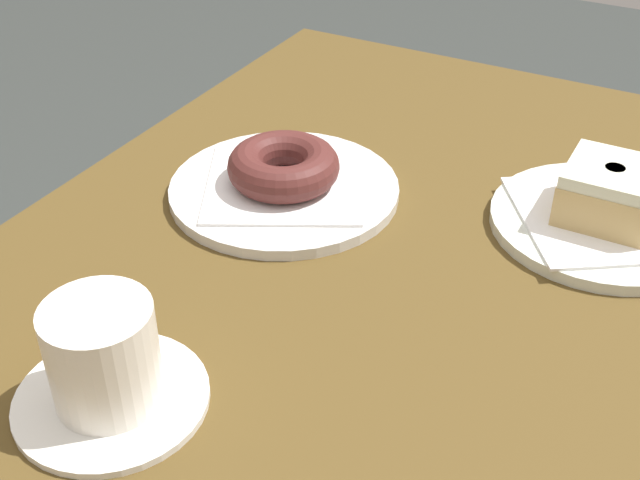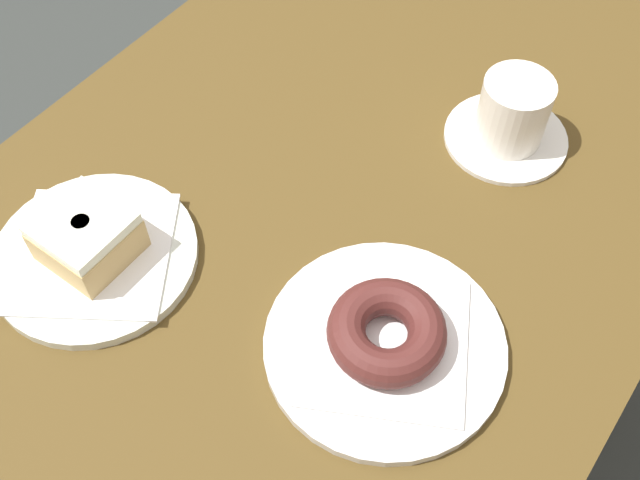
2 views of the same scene
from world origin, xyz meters
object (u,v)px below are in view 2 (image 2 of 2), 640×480
at_px(donut_glazed_square, 87,237).
at_px(coffee_cup, 512,116).
at_px(plate_glazed_square, 95,256).
at_px(donut_chocolate_ring, 387,332).
at_px(plate_chocolate_ring, 385,345).

height_order(donut_glazed_square, coffee_cup, coffee_cup).
relative_size(plate_glazed_square, donut_chocolate_ring, 1.89).
xyz_separation_m(donut_glazed_square, coffee_cup, (0.40, -0.26, -0.00)).
height_order(plate_chocolate_ring, donut_chocolate_ring, donut_chocolate_ring).
distance_m(plate_glazed_square, donut_glazed_square, 0.03).
bearing_deg(donut_glazed_square, donut_chocolate_ring, -73.00).
relative_size(donut_glazed_square, coffee_cup, 0.59).
bearing_deg(donut_chocolate_ring, coffee_cup, 6.65).
height_order(plate_glazed_square, plate_chocolate_ring, same).
relative_size(donut_glazed_square, donut_chocolate_ring, 0.75).
relative_size(donut_chocolate_ring, coffee_cup, 0.79).
height_order(plate_chocolate_ring, coffee_cup, coffee_cup).
xyz_separation_m(plate_glazed_square, coffee_cup, (0.40, -0.26, 0.03)).
distance_m(donut_glazed_square, plate_chocolate_ring, 0.31).
xyz_separation_m(plate_glazed_square, donut_glazed_square, (0.00, 0.00, 0.03)).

